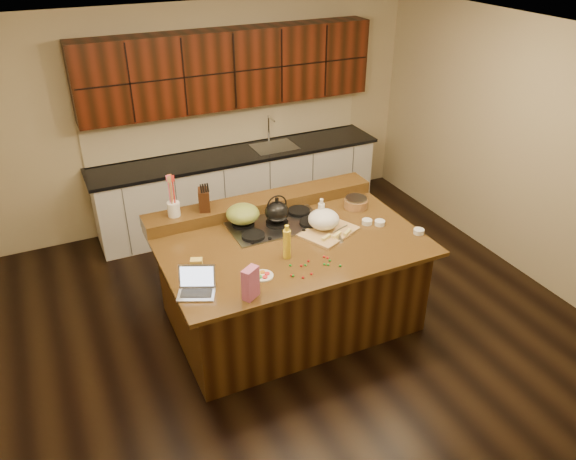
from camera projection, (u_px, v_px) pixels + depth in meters
name	position (u px, v px, depth m)	size (l,w,h in m)	color
room	(290.00, 198.00, 4.98)	(5.52, 5.02, 2.72)	black
island	(290.00, 280.00, 5.42)	(2.40, 1.60, 0.92)	black
back_ledge	(261.00, 203.00, 5.71)	(2.40, 0.30, 0.12)	black
cooktop	(277.00, 224.00, 5.42)	(0.92, 0.52, 0.05)	gray
back_counter	(236.00, 148.00, 7.02)	(3.70, 0.66, 2.40)	silver
kettle	(277.00, 212.00, 5.36)	(0.23, 0.23, 0.21)	black
green_bowl	(243.00, 214.00, 5.35)	(0.32, 0.32, 0.18)	olive
laptop	(197.00, 286.00, 4.47)	(0.36, 0.33, 0.20)	#B7B7BC
oil_bottle	(287.00, 244.00, 4.87)	(0.07, 0.07, 0.27)	gold
vinegar_bottle	(321.00, 215.00, 5.35)	(0.06, 0.06, 0.25)	silver
wooden_tray	(325.00, 222.00, 5.30)	(0.62, 0.55, 0.21)	tan
ramekin_a	(419.00, 231.00, 5.29)	(0.10, 0.10, 0.04)	white
ramekin_b	(380.00, 223.00, 5.43)	(0.10, 0.10, 0.04)	white
ramekin_c	(367.00, 222.00, 5.45)	(0.10, 0.10, 0.04)	white
strainer_bowl	(356.00, 203.00, 5.74)	(0.24, 0.24, 0.09)	#996B3F
kitchen_timer	(340.00, 238.00, 5.16)	(0.08, 0.08, 0.07)	silver
pink_bag	(251.00, 283.00, 4.36)	(0.14, 0.08, 0.27)	#BA5783
candy_plate	(263.00, 276.00, 4.67)	(0.18, 0.18, 0.01)	white
package_box	(197.00, 266.00, 4.68)	(0.10, 0.07, 0.14)	#DFBE4E
utensil_crock	(174.00, 209.00, 5.32)	(0.12, 0.12, 0.14)	white
knife_block	(204.00, 200.00, 5.41)	(0.10, 0.17, 0.21)	black
gumdrop_0	(291.00, 275.00, 4.67)	(0.02, 0.02, 0.02)	red
gumdrop_1	(330.00, 260.00, 4.87)	(0.02, 0.02, 0.02)	#198C26
gumdrop_2	(311.00, 274.00, 4.69)	(0.02, 0.02, 0.02)	red
gumdrop_3	(324.00, 264.00, 4.82)	(0.02, 0.02, 0.02)	#198C26
gumdrop_4	(308.00, 261.00, 4.86)	(0.02, 0.02, 0.02)	red
gumdrop_5	(290.00, 265.00, 4.81)	(0.02, 0.02, 0.02)	#198C26
gumdrop_6	(301.00, 266.00, 4.80)	(0.02, 0.02, 0.02)	red
gumdrop_7	(305.00, 265.00, 4.81)	(0.02, 0.02, 0.02)	#198C26
gumdrop_8	(327.00, 258.00, 4.91)	(0.02, 0.02, 0.02)	red
gumdrop_9	(340.00, 266.00, 4.80)	(0.02, 0.02, 0.02)	#198C26
gumdrop_10	(303.00, 278.00, 4.64)	(0.02, 0.02, 0.02)	red
gumdrop_11	(328.00, 265.00, 4.81)	(0.02, 0.02, 0.02)	#198C26
gumdrop_12	(324.00, 257.00, 4.92)	(0.02, 0.02, 0.02)	red
gumdrop_13	(293.00, 276.00, 4.67)	(0.02, 0.02, 0.02)	#198C26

